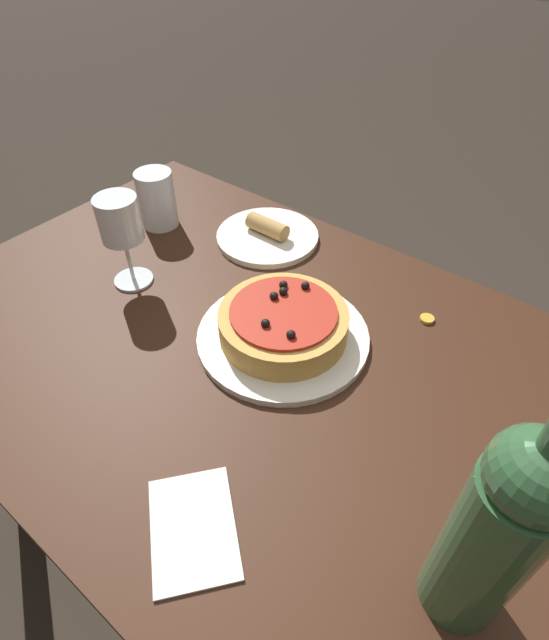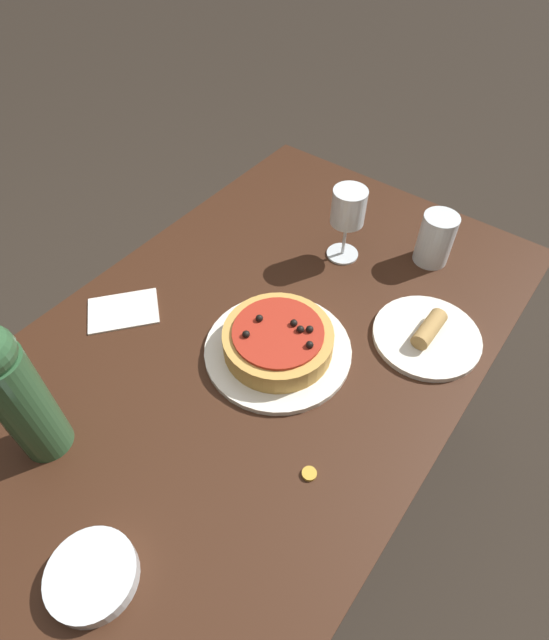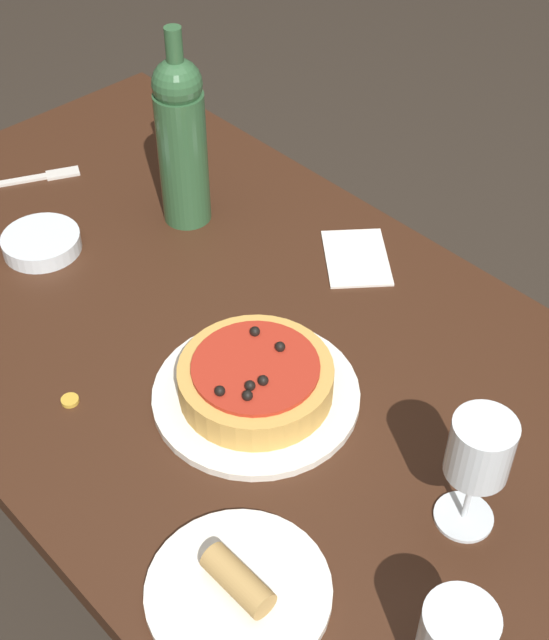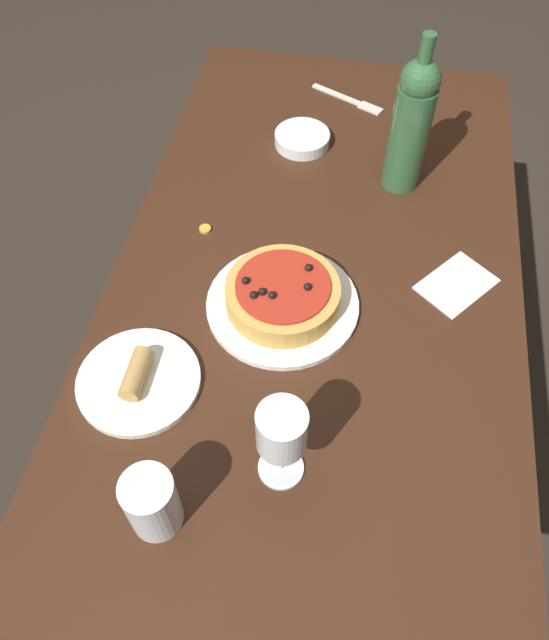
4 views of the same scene
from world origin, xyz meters
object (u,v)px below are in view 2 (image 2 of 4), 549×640
object	(u,v)px
dinner_plate	(278,350)
bottle_cap	(309,474)
side_plate	(427,335)
wine_bottle	(15,392)
water_cup	(436,239)
pizza	(278,340)
side_bowl	(92,576)
dining_table	(224,401)
wine_glass	(350,211)

from	to	relation	value
dinner_plate	bottle_cap	distance (m)	0.25
side_plate	bottle_cap	bearing A→B (deg)	-3.66
wine_bottle	water_cup	size ratio (longest dim) A/B	2.83
pizza	side_bowl	size ratio (longest dim) A/B	1.65
dinner_plate	pizza	bearing A→B (deg)	124.99
dining_table	side_bowl	bearing A→B (deg)	13.38
dinner_plate	side_bowl	distance (m)	0.47
wine_glass	wine_bottle	world-z (taller)	wine_bottle
dining_table	wine_bottle	size ratio (longest dim) A/B	4.36
bottle_cap	wine_bottle	bearing A→B (deg)	-60.46
wine_glass	wine_bottle	xyz separation A→B (m)	(0.69, -0.14, 0.03)
pizza	bottle_cap	size ratio (longest dim) A/B	8.57
bottle_cap	side_bowl	bearing A→B (deg)	-26.42
water_cup	wine_bottle	bearing A→B (deg)	-20.94
pizza	bottle_cap	world-z (taller)	pizza
dining_table	water_cup	size ratio (longest dim) A/B	12.33
dining_table	dinner_plate	bearing A→B (deg)	155.00
water_cup	side_plate	size ratio (longest dim) A/B	0.56
dinner_plate	side_plate	size ratio (longest dim) A/B	1.34
pizza	wine_bottle	world-z (taller)	wine_bottle
wine_glass	dinner_plate	bearing A→B (deg)	8.42
pizza	wine_glass	bearing A→B (deg)	-171.57
water_cup	side_plate	bearing A→B (deg)	24.21
pizza	side_plate	xyz separation A→B (m)	(-0.20, 0.21, -0.03)
wine_bottle	bottle_cap	world-z (taller)	wine_bottle
wine_glass	water_cup	size ratio (longest dim) A/B	1.46
wine_bottle	side_plate	bearing A→B (deg)	145.38
wine_glass	wine_bottle	size ratio (longest dim) A/B	0.51
dining_table	water_cup	xyz separation A→B (m)	(-0.52, 0.16, 0.15)
side_plate	water_cup	bearing A→B (deg)	-155.79
wine_glass	side_plate	distance (m)	0.30
wine_bottle	side_bowl	size ratio (longest dim) A/B	2.67
dinner_plate	wine_glass	world-z (taller)	wine_glass
dining_table	water_cup	bearing A→B (deg)	162.62
side_bowl	bottle_cap	world-z (taller)	side_bowl
dinner_plate	wine_bottle	bearing A→B (deg)	-26.70
dining_table	wine_glass	size ratio (longest dim) A/B	8.47
wine_bottle	bottle_cap	distance (m)	0.46
wine_glass	bottle_cap	xyz separation A→B (m)	(0.47, 0.23, -0.12)
wine_glass	side_plate	xyz separation A→B (m)	(0.11, 0.26, -0.11)
dining_table	wine_bottle	world-z (taller)	wine_bottle
dining_table	bottle_cap	xyz separation A→B (m)	(0.06, 0.24, 0.09)
wine_bottle	bottle_cap	xyz separation A→B (m)	(-0.21, 0.38, -0.15)
pizza	wine_bottle	distance (m)	0.44
dining_table	pizza	distance (m)	0.17
side_plate	bottle_cap	world-z (taller)	side_plate
dinner_plate	bottle_cap	size ratio (longest dim) A/B	11.59
dining_table	side_bowl	distance (m)	0.38
dining_table	dinner_plate	world-z (taller)	dinner_plate
wine_bottle	water_cup	world-z (taller)	wine_bottle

